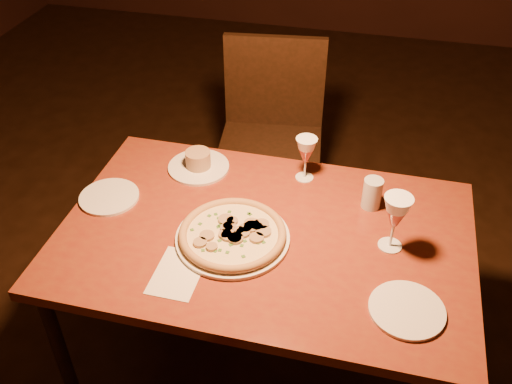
# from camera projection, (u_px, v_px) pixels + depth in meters

# --- Properties ---
(floor) EXTENTS (7.00, 7.00, 0.00)m
(floor) POSITION_uv_depth(u_px,v_px,m) (276.00, 373.00, 2.28)
(floor) COLOR black
(floor) RESTS_ON ground
(dining_table) EXTENTS (1.35, 0.87, 0.72)m
(dining_table) POSITION_uv_depth(u_px,v_px,m) (265.00, 246.00, 1.91)
(dining_table) COLOR brown
(dining_table) RESTS_ON floor
(chair_far) EXTENTS (0.52, 0.52, 0.97)m
(chair_far) POSITION_uv_depth(u_px,v_px,m) (271.00, 134.00, 2.67)
(chair_far) COLOR black
(chair_far) RESTS_ON floor
(pizza_plate) EXTENTS (0.37, 0.37, 0.04)m
(pizza_plate) POSITION_uv_depth(u_px,v_px,m) (233.00, 234.00, 1.83)
(pizza_plate) COLOR white
(pizza_plate) RESTS_ON dining_table
(ramekin_saucer) EXTENTS (0.23, 0.23, 0.07)m
(ramekin_saucer) POSITION_uv_depth(u_px,v_px,m) (198.00, 163.00, 2.14)
(ramekin_saucer) COLOR white
(ramekin_saucer) RESTS_ON dining_table
(wine_glass_far) EXTENTS (0.08, 0.08, 0.17)m
(wine_glass_far) POSITION_uv_depth(u_px,v_px,m) (306.00, 159.00, 2.05)
(wine_glass_far) COLOR #C75653
(wine_glass_far) RESTS_ON dining_table
(wine_glass_right) EXTENTS (0.09, 0.09, 0.20)m
(wine_glass_right) POSITION_uv_depth(u_px,v_px,m) (394.00, 223.00, 1.76)
(wine_glass_right) COLOR #C75653
(wine_glass_right) RESTS_ON dining_table
(water_tumbler) EXTENTS (0.07, 0.07, 0.11)m
(water_tumbler) POSITION_uv_depth(u_px,v_px,m) (372.00, 193.00, 1.94)
(water_tumbler) COLOR silver
(water_tumbler) RESTS_ON dining_table
(side_plate_left) EXTENTS (0.21, 0.21, 0.01)m
(side_plate_left) POSITION_uv_depth(u_px,v_px,m) (109.00, 197.00, 2.01)
(side_plate_left) COLOR white
(side_plate_left) RESTS_ON dining_table
(side_plate_near) EXTENTS (0.22, 0.22, 0.01)m
(side_plate_near) POSITION_uv_depth(u_px,v_px,m) (407.00, 310.00, 1.61)
(side_plate_near) COLOR white
(side_plate_near) RESTS_ON dining_table
(menu_card) EXTENTS (0.14, 0.21, 0.00)m
(menu_card) POSITION_uv_depth(u_px,v_px,m) (178.00, 273.00, 1.73)
(menu_card) COLOR silver
(menu_card) RESTS_ON dining_table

